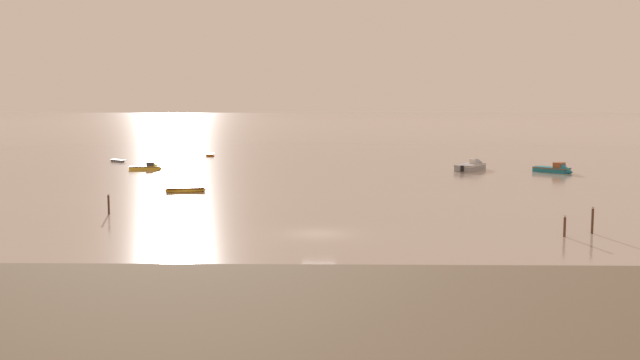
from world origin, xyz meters
TOP-DOWN VIEW (x-y plane):
  - ground_plane at (0.00, 0.00)m, footprint 800.00×800.00m
  - motorboat_moored_0 at (30.72, 44.36)m, footprint 5.11×5.09m
  - rowboat_moored_1 at (-32.30, 59.47)m, footprint 3.12×2.51m
  - motorboat_moored_1 at (20.34, 48.37)m, footprint 5.53×6.96m
  - rowboat_moored_2 at (-19.92, 70.99)m, footprint 1.61×3.92m
  - motorboat_moored_2 at (-24.28, 46.85)m, footprint 4.58×2.02m
  - rowboat_moored_4 at (-14.65, 23.81)m, footprint 4.55×2.37m
  - mooring_post_near at (20.19, 0.53)m, footprint 0.22×0.22m
  - mooring_post_left at (-18.24, 8.90)m, footprint 0.22×0.22m
  - mooring_post_right at (17.77, -0.76)m, footprint 0.22×0.22m

SIDE VIEW (x-z plane):
  - ground_plane at x=0.00m, z-range 0.00..0.00m
  - rowboat_moored_1 at x=-32.30m, z-range -0.11..0.37m
  - rowboat_moored_2 at x=-19.92m, z-range -0.14..0.47m
  - rowboat_moored_4 at x=-14.65m, z-range -0.16..0.53m
  - motorboat_moored_2 at x=-24.28m, z-range -0.59..1.10m
  - motorboat_moored_0 at x=30.72m, z-range -0.71..1.33m
  - motorboat_moored_1 at x=20.34m, z-range -0.84..1.47m
  - mooring_post_right at x=17.77m, z-range -0.12..1.58m
  - mooring_post_left at x=-18.24m, z-range -0.14..1.77m
  - mooring_post_near at x=20.19m, z-range -0.16..2.02m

